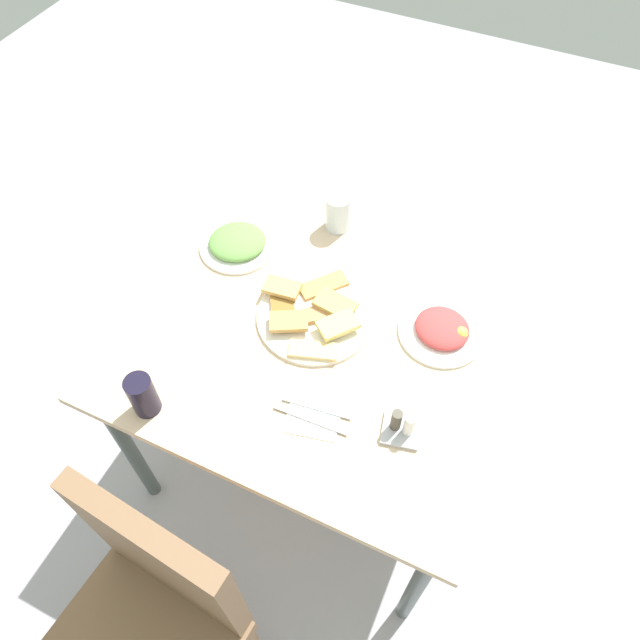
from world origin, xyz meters
name	(u,v)px	position (x,y,z in m)	size (l,w,h in m)	color
ground_plane	(322,444)	(0.00, 0.00, 0.00)	(6.00, 6.00, 0.00)	#A2A1AA
dining_table	(323,348)	(0.00, 0.00, 0.64)	(1.04, 0.92, 0.71)	beige
dining_chair	(147,620)	(0.09, 0.78, 0.50)	(0.46, 0.46, 0.90)	brown
pide_platter	(314,315)	(0.04, -0.03, 0.73)	(0.33, 0.33, 0.05)	white
salad_plate_greens	(442,330)	(-0.29, -0.13, 0.73)	(0.23, 0.23, 0.05)	white
salad_plate_rice	(237,243)	(0.36, -0.18, 0.73)	(0.23, 0.23, 0.04)	white
soda_can	(143,395)	(0.30, 0.39, 0.78)	(0.07, 0.07, 0.12)	black
drinking_glass	(338,212)	(0.13, -0.38, 0.77)	(0.08, 0.08, 0.12)	silver
paper_napkin	(314,413)	(-0.08, 0.23, 0.72)	(0.13, 0.13, 0.00)	white
fork	(317,407)	(-0.08, 0.21, 0.72)	(0.18, 0.02, 0.01)	silver
spoon	(311,419)	(-0.08, 0.25, 0.72)	(0.19, 0.02, 0.01)	silver
condiment_caddy	(402,426)	(-0.29, 0.18, 0.74)	(0.11, 0.11, 0.08)	#B2B2B7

